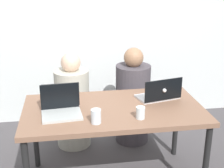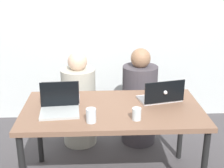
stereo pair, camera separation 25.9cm
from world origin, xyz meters
TOP-DOWN VIEW (x-y plane):
  - back_wall at (0.00, 1.42)m, footprint 4.50×0.10m
  - desk at (0.00, 0.00)m, footprint 1.48×0.80m
  - person_on_left at (-0.32, 0.71)m, footprint 0.43×0.43m
  - person_on_right at (0.32, 0.71)m, footprint 0.42×0.42m
  - laptop_front_left at (-0.43, -0.06)m, footprint 0.32×0.28m
  - laptop_back_right at (0.43, 0.12)m, footprint 0.40×0.29m
  - laptop_back_left at (-0.43, 0.13)m, footprint 0.31×0.26m
  - water_glass_right at (0.17, -0.23)m, footprint 0.07×0.07m
  - water_glass_left at (-0.17, -0.25)m, footprint 0.08×0.08m

SIDE VIEW (x-z plane):
  - person_on_left at x=-0.32m, z-range -0.06..0.97m
  - person_on_right at x=0.32m, z-range -0.06..1.00m
  - desk at x=0.00m, z-range 0.30..1.02m
  - water_glass_right at x=0.17m, z-range 0.72..0.81m
  - laptop_back_right at x=0.43m, z-range 0.67..0.87m
  - water_glass_left at x=-0.17m, z-range 0.72..0.83m
  - laptop_back_left at x=-0.43m, z-range 0.66..0.88m
  - laptop_front_left at x=-0.43m, z-range 0.66..0.89m
  - back_wall at x=0.00m, z-range 0.00..2.46m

